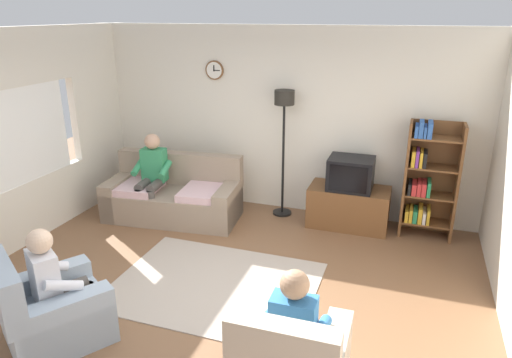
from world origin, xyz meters
TOP-DOWN VIEW (x-y plane):
  - ground_plane at (0.00, 0.00)m, footprint 12.00×12.00m
  - back_wall_assembly at (-0.00, 2.66)m, footprint 6.20×0.17m
  - couch at (-1.41, 1.73)m, footprint 1.98×1.08m
  - tv_stand at (1.06, 2.25)m, footprint 1.10×0.56m
  - tv at (1.06, 2.23)m, footprint 0.60×0.49m
  - bookshelf at (2.04, 2.32)m, footprint 0.68×0.36m
  - floor_lamp at (0.07, 2.35)m, footprint 0.28×0.28m
  - armchair_near_window at (-1.14, -1.08)m, footprint 1.15×1.17m
  - area_rug at (-0.10, 0.22)m, footprint 2.20×1.70m
  - person_on_couch at (-1.68, 1.62)m, footprint 0.54×0.57m
  - person_in_left_armchair at (-1.09, -1.01)m, footprint 0.61×0.64m
  - person_in_right_armchair at (1.10, -0.94)m, footprint 0.51×0.54m

SIDE VIEW (x-z plane):
  - ground_plane at x=0.00m, z-range 0.00..0.00m
  - area_rug at x=-0.10m, z-range 0.00..0.01m
  - tv_stand at x=1.06m, z-range 0.00..0.57m
  - armchair_near_window at x=-1.14m, z-range -0.16..0.74m
  - couch at x=-1.41m, z-range -0.14..0.76m
  - person_in_left_armchair at x=-1.09m, z-range 0.04..1.16m
  - person_in_right_armchair at x=1.10m, z-range 0.04..1.16m
  - person_on_couch at x=-1.68m, z-range 0.08..1.32m
  - bookshelf at x=2.04m, z-range 0.01..1.57m
  - tv at x=1.06m, z-range 0.57..1.01m
  - back_wall_assembly at x=0.00m, z-range 0.00..2.70m
  - floor_lamp at x=0.07m, z-range 0.53..2.38m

